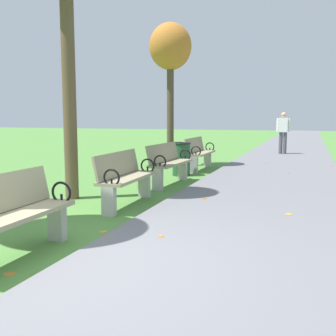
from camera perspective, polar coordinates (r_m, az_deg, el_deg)
The scene contains 10 objects.
ground_plane at distance 4.49m, azimuth -14.54°, elevation -12.44°, with size 80.00×80.00×0.00m, color #4C7F38.
paved_walkway at distance 21.57m, azimuth 17.00°, elevation 3.02°, with size 3.17×44.00×0.02m, color slate.
park_bench_1 at distance 4.54m, azimuth -21.12°, elevation -6.12°, with size 0.49×1.60×0.90m.
park_bench_2 at distance 6.85m, azimuth -5.99°, elevation -1.26°, with size 0.51×1.61×0.90m.
park_bench_3 at distance 8.91m, azimuth 0.11°, elevation 0.75°, with size 0.55×1.62×0.90m.
park_bench_4 at distance 11.40m, azimuth 4.40°, elevation 2.17°, with size 0.48×1.60×0.90m.
tree_3 at distance 12.30m, azimuth 0.33°, elevation 16.11°, with size 1.23×1.23×4.17m.
pedestrian_walking at distance 16.62m, azimuth 15.79°, elevation 5.05°, with size 0.53×0.23×1.62m.
trash_bin at distance 10.28m, azimuth 1.87°, elevation 1.28°, with size 0.48×0.48×0.84m.
scattered_leaves at distance 8.83m, azimuth 7.39°, elevation -2.45°, with size 4.15×10.36×0.02m.
Camera 1 is at (2.38, -3.50, 1.50)m, focal length 43.64 mm.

